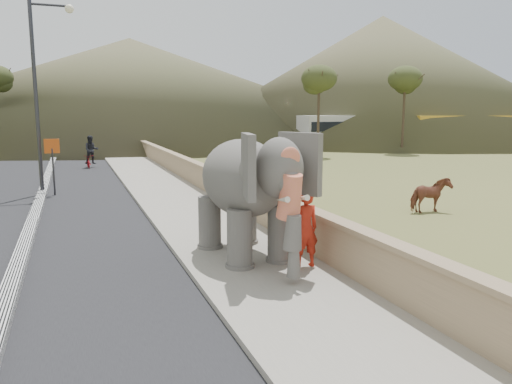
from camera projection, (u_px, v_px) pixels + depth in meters
ground at (325, 330)px, 8.16m from camera, size 160.00×160.00×0.00m
road at (33, 224)px, 15.70m from camera, size 7.00×120.00×0.03m
median at (33, 221)px, 15.69m from camera, size 0.35×120.00×0.22m
walkway at (189, 211)px, 17.40m from camera, size 3.00×120.00×0.15m
parapet at (234, 195)px, 17.89m from camera, size 0.30×120.00×1.10m
lamppost at (43, 78)px, 20.59m from camera, size 1.76×0.36×8.00m
signboard at (53, 157)px, 20.77m from camera, size 0.60×0.08×2.40m
cow at (430, 195)px, 17.49m from camera, size 1.50×0.75×1.24m
distant_car at (294, 142)px, 45.18m from camera, size 4.56×3.10×1.44m
bus_white at (352, 131)px, 48.75m from camera, size 11.13×3.13×3.10m
bus_orange at (467, 132)px, 47.68m from camera, size 11.27×4.53×3.10m
hill_right at (381, 77)px, 67.33m from camera, size 56.00×56.00×16.00m
hill_far at (131, 87)px, 73.54m from camera, size 80.00×80.00×14.00m
elephant_and_man at (244, 195)px, 11.73m from camera, size 2.48×4.20×2.90m
motorcyclist at (90, 155)px, 31.09m from camera, size 0.96×1.59×2.03m
trees at (124, 107)px, 32.14m from camera, size 41.41×43.31×8.12m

